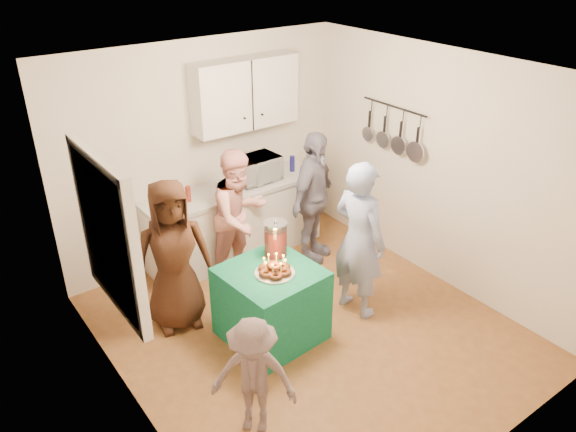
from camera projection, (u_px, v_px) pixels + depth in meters
floor at (308, 329)px, 5.72m from camera, size 4.00×4.00×0.00m
ceiling at (314, 73)px, 4.52m from camera, size 4.00×4.00×0.00m
back_wall at (204, 152)px, 6.55m from camera, size 3.60×3.60×0.00m
left_wall at (122, 282)px, 4.17m from camera, size 4.00×4.00×0.00m
right_wall at (441, 170)px, 6.07m from camera, size 4.00×4.00×0.00m
window_night at (106, 235)px, 4.29m from camera, size 0.04×1.00×1.20m
counter at (235, 223)px, 6.84m from camera, size 2.20×0.58×0.86m
countertop at (234, 189)px, 6.63m from camera, size 2.24×0.62×0.05m
upper_cabinet at (245, 93)px, 6.41m from camera, size 1.30×0.30×0.80m
pot_rack at (391, 128)px, 6.39m from camera, size 0.12×1.00×0.60m
microwave at (256, 169)px, 6.72m from camera, size 0.57×0.40×0.30m
party_table at (271, 304)px, 5.46m from camera, size 0.91×0.91×0.76m
donut_cake at (275, 265)px, 5.21m from camera, size 0.38×0.38×0.18m
punch_jar at (276, 240)px, 5.47m from camera, size 0.22×0.22×0.34m
man_birthday at (359, 240)px, 5.64m from camera, size 0.49×0.67×1.69m
woman_back_left at (173, 256)px, 5.46m from camera, size 0.87×0.67×1.59m
woman_back_center at (240, 216)px, 6.24m from camera, size 0.85×0.71×1.56m
woman_back_right at (313, 198)px, 6.60m from camera, size 1.02×0.78×1.61m
child_near_left at (254, 377)px, 4.36m from camera, size 0.77×0.76×1.06m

